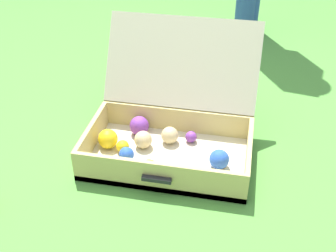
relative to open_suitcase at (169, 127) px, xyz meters
The scene contains 2 objects.
ground_plane 0.16m from the open_suitcase, 139.71° to the right, with size 16.00×16.00×0.00m, color #4C8C38.
open_suitcase is the anchor object (origin of this frame).
Camera 1 is at (0.37, -1.36, 1.11)m, focal length 46.08 mm.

